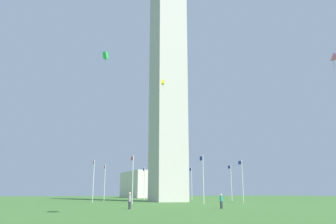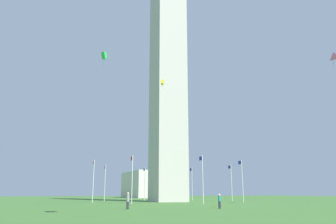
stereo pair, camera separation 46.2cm
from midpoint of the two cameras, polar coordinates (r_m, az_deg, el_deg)
The scene contains 16 objects.
ground_plane at distance 68.66m, azimuth 0.20°, elevation -14.87°, with size 260.00×260.00×0.00m, color #3D6B2D.
obelisk_monument at distance 73.71m, azimuth 0.18°, elevation 7.95°, with size 6.29×6.29×57.20m.
flagpole_n at distance 82.56m, azimuth -3.79°, elevation -11.68°, with size 1.12×0.14×7.65m.
flagpole_ne at distance 75.66m, azimuth -10.38°, elevation -11.34°, with size 1.12×0.14×7.65m.
flagpole_e at distance 64.61m, azimuth -12.23°, elevation -10.94°, with size 1.12×0.14×7.65m.
flagpole_se at distance 55.46m, azimuth -5.82°, elevation -10.80°, with size 1.12×0.14×7.65m.
flagpole_s at distance 55.40m, azimuth 6.07°, elevation -10.79°, with size 1.12×0.14×7.65m.
flagpole_sw at distance 64.51m, azimuth 12.57°, elevation -10.92°, with size 1.12×0.14×7.65m.
flagpole_w at distance 75.57m, azimuth 10.78°, elevation -11.32°, with size 1.12×0.14×7.65m.
flagpole_nw at distance 82.52m, azimuth 4.21°, elevation -11.68°, with size 1.12×0.14×7.65m.
person_teal_shirt at distance 39.69m, azimuth 9.01°, elevation -14.61°, with size 0.32×0.32×1.62m.
person_gray_shirt at distance 38.04m, azimuth -6.41°, elevation -14.61°, with size 0.32×0.32×1.78m.
kite_green_box at distance 44.96m, azimuth -10.38°, elevation 9.31°, with size 0.85×0.88×1.87m.
kite_pink_delta at distance 56.66m, azimuth 26.19°, elevation 8.14°, with size 2.09×2.02×2.62m.
kite_yellow_box at distance 58.41m, azimuth -0.72°, elevation 5.04°, with size 0.79×0.76×1.68m.
distant_building at distance 127.94m, azimuth -2.73°, elevation -12.12°, with size 23.01×16.85×9.28m.
Camera 2 is at (-63.59, 25.84, 1.72)m, focal length 36.24 mm.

